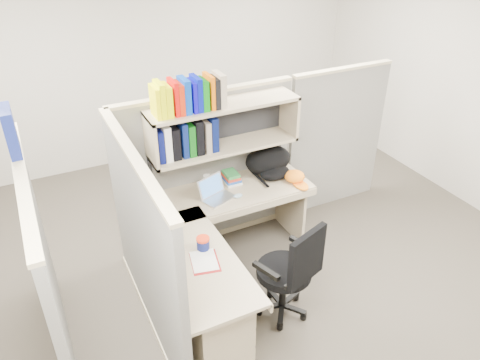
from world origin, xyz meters
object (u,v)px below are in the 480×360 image
laptop (218,190)px  task_chair (287,285)px  desk (220,287)px  backpack (271,163)px  snack_canister (203,243)px

laptop → task_chair: (0.21, -0.91, -0.49)m
desk → task_chair: (0.56, -0.13, -0.10)m
backpack → snack_canister: size_ratio=4.50×
snack_canister → task_chair: task_chair is taller
laptop → task_chair: size_ratio=0.29×
laptop → task_chair: 1.05m
snack_canister → task_chair: (0.61, -0.31, -0.44)m
laptop → snack_canister: 0.72m
snack_canister → task_chair: bearing=-26.5°
backpack → snack_canister: (-1.05, -0.77, -0.09)m
desk → backpack: backpack is taller
snack_canister → laptop: bearing=56.5°
desk → laptop: bearing=66.3°
backpack → task_chair: size_ratio=0.49×
desk → laptop: 0.93m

